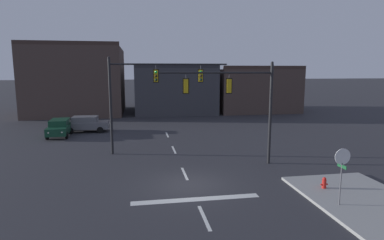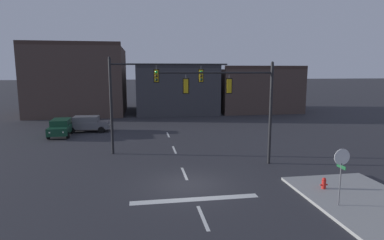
{
  "view_description": "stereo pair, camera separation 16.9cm",
  "coord_description": "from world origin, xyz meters",
  "px_view_note": "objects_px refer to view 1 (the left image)",
  "views": [
    {
      "loc": [
        -2.67,
        -16.64,
        6.34
      ],
      "look_at": [
        0.75,
        3.7,
        3.07
      ],
      "focal_mm": 29.66,
      "sensor_mm": 36.0,
      "label": 1
    },
    {
      "loc": [
        -2.5,
        -16.66,
        6.34
      ],
      "look_at": [
        0.75,
        3.7,
        3.07
      ],
      "focal_mm": 29.66,
      "sensor_mm": 36.0,
      "label": 2
    }
  ],
  "objects_px": {
    "car_lot_middle": "(86,124)",
    "signal_mast_near_side": "(239,97)",
    "signal_mast_far_side": "(145,88)",
    "fire_hydrant": "(324,185)",
    "car_lot_nearside": "(60,127)",
    "stop_sign": "(342,163)"
  },
  "relations": [
    {
      "from": "car_lot_nearside",
      "to": "fire_hydrant",
      "type": "relative_size",
      "value": 6.04
    },
    {
      "from": "car_lot_nearside",
      "to": "fire_hydrant",
      "type": "distance_m",
      "value": 24.34
    },
    {
      "from": "stop_sign",
      "to": "car_lot_middle",
      "type": "height_order",
      "value": "stop_sign"
    },
    {
      "from": "signal_mast_far_side",
      "to": "car_lot_middle",
      "type": "distance_m",
      "value": 11.97
    },
    {
      "from": "signal_mast_far_side",
      "to": "car_lot_nearside",
      "type": "distance_m",
      "value": 12.0
    },
    {
      "from": "signal_mast_far_side",
      "to": "fire_hydrant",
      "type": "xyz_separation_m",
      "value": [
        9.07,
        -9.43,
        -4.69
      ]
    },
    {
      "from": "car_lot_middle",
      "to": "fire_hydrant",
      "type": "height_order",
      "value": "car_lot_middle"
    },
    {
      "from": "stop_sign",
      "to": "fire_hydrant",
      "type": "bearing_deg",
      "value": 76.22
    },
    {
      "from": "signal_mast_far_side",
      "to": "car_lot_middle",
      "type": "height_order",
      "value": "signal_mast_far_side"
    },
    {
      "from": "car_lot_middle",
      "to": "fire_hydrant",
      "type": "bearing_deg",
      "value": -51.74
    },
    {
      "from": "signal_mast_near_side",
      "to": "signal_mast_far_side",
      "type": "relative_size",
      "value": 0.83
    },
    {
      "from": "signal_mast_near_side",
      "to": "stop_sign",
      "type": "bearing_deg",
      "value": -71.48
    },
    {
      "from": "stop_sign",
      "to": "fire_hydrant",
      "type": "height_order",
      "value": "stop_sign"
    },
    {
      "from": "signal_mast_far_side",
      "to": "fire_hydrant",
      "type": "bearing_deg",
      "value": -46.14
    },
    {
      "from": "signal_mast_far_side",
      "to": "fire_hydrant",
      "type": "distance_m",
      "value": 13.9
    },
    {
      "from": "signal_mast_near_side",
      "to": "car_lot_nearside",
      "type": "bearing_deg",
      "value": 140.32
    },
    {
      "from": "car_lot_middle",
      "to": "signal_mast_near_side",
      "type": "bearing_deg",
      "value": -48.47
    },
    {
      "from": "car_lot_nearside",
      "to": "stop_sign",
      "type": "bearing_deg",
      "value": -49.1
    },
    {
      "from": "car_lot_nearside",
      "to": "fire_hydrant",
      "type": "xyz_separation_m",
      "value": [
        17.18,
        -17.24,
        -0.53
      ]
    },
    {
      "from": "signal_mast_near_side",
      "to": "signal_mast_far_side",
      "type": "distance_m",
      "value": 7.25
    },
    {
      "from": "fire_hydrant",
      "to": "signal_mast_far_side",
      "type": "bearing_deg",
      "value": 133.86
    },
    {
      "from": "fire_hydrant",
      "to": "car_lot_middle",
      "type": "bearing_deg",
      "value": 128.26
    }
  ]
}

